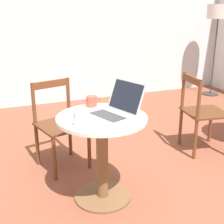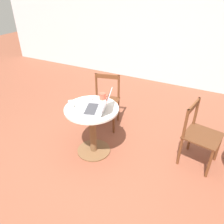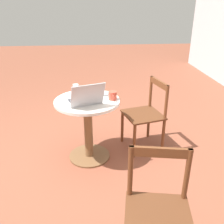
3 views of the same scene
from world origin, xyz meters
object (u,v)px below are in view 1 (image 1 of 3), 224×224
object	(u,v)px
chair_mid_left	(202,113)
cafe_table_near	(102,143)
floor_lamp	(218,16)
laptop	(115,109)
chair_near_back	(60,124)
drinking_glass	(78,119)
mug	(92,101)
mouse	(79,109)

from	to	relation	value
chair_mid_left	cafe_table_near	bearing A→B (deg)	-160.99
floor_lamp	laptop	bearing A→B (deg)	-141.01
chair_near_back	drinking_glass	size ratio (longest dim) A/B	8.17
floor_lamp	mug	bearing A→B (deg)	-145.59
chair_near_back	chair_mid_left	size ratio (longest dim) A/B	1.00
cafe_table_near	floor_lamp	world-z (taller)	floor_lamp
chair_near_back	chair_mid_left	world-z (taller)	same
cafe_table_near	mug	world-z (taller)	mug
mouse	chair_near_back	bearing A→B (deg)	97.05
mouse	floor_lamp	bearing A→B (deg)	34.06
cafe_table_near	drinking_glass	distance (m)	0.38
mouse	cafe_table_near	bearing A→B (deg)	-59.88
cafe_table_near	chair_mid_left	world-z (taller)	chair_mid_left
chair_mid_left	floor_lamp	bearing A→B (deg)	48.12
cafe_table_near	mug	size ratio (longest dim) A/B	5.70
floor_lamp	chair_mid_left	bearing A→B (deg)	-131.88
cafe_table_near	laptop	world-z (taller)	laptop
cafe_table_near	drinking_glass	bearing A→B (deg)	-150.95
chair_near_back	mouse	distance (m)	0.58
mug	cafe_table_near	bearing A→B (deg)	-92.61
mouse	drinking_glass	world-z (taller)	drinking_glass
laptop	mug	distance (m)	0.31
drinking_glass	floor_lamp	bearing A→B (deg)	37.18
laptop	mouse	size ratio (longest dim) A/B	4.44
drinking_glass	mug	bearing A→B (deg)	59.09
drinking_glass	chair_near_back	bearing A→B (deg)	86.88
chair_mid_left	mug	world-z (taller)	chair_mid_left
chair_near_back	mouse	size ratio (longest dim) A/B	8.49
chair_mid_left	floor_lamp	size ratio (longest dim) A/B	0.54
cafe_table_near	chair_mid_left	xyz separation A→B (m)	(1.32, 0.46, -0.06)
mug	chair_near_back	bearing A→B (deg)	114.66
chair_near_back	drinking_glass	world-z (taller)	chair_near_back
laptop	mouse	distance (m)	0.33
drinking_glass	laptop	bearing A→B (deg)	17.35
mouse	mug	bearing A→B (deg)	25.42
chair_near_back	floor_lamp	world-z (taller)	floor_lamp
laptop	chair_mid_left	bearing A→B (deg)	21.43
cafe_table_near	chair_mid_left	distance (m)	1.40
cafe_table_near	mug	xyz separation A→B (m)	(0.01, 0.27, 0.27)
floor_lamp	drinking_glass	distance (m)	4.08
chair_mid_left	drinking_glass	xyz separation A→B (m)	(-1.55, -0.58, 0.34)
cafe_table_near	drinking_glass	size ratio (longest dim) A/B	6.96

